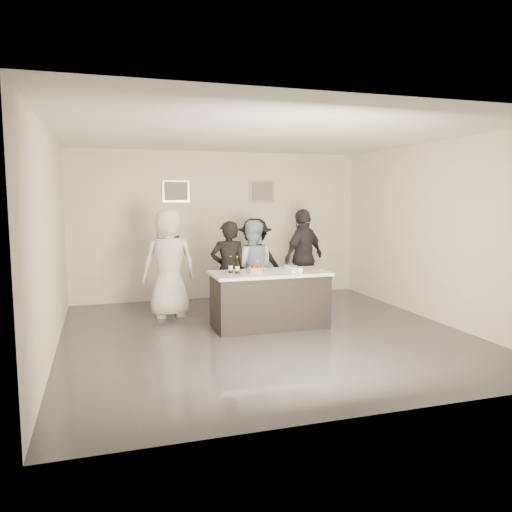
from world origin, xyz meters
name	(u,v)px	position (x,y,z in m)	size (l,w,h in m)	color
floor	(266,334)	(0.00, 0.00, 0.00)	(6.00, 6.00, 0.00)	#3D3D42
ceiling	(266,134)	(0.00, 0.00, 3.00)	(6.00, 6.00, 0.00)	white
wall_back	(220,225)	(0.00, 3.00, 1.50)	(6.00, 0.04, 3.00)	silver
wall_front	(369,261)	(0.00, -3.00, 1.50)	(6.00, 0.04, 3.00)	silver
wall_left	(50,242)	(-3.00, 0.00, 1.50)	(0.04, 6.00, 3.00)	silver
wall_right	(436,232)	(3.00, 0.00, 1.50)	(0.04, 6.00, 3.00)	silver
picture_left	(176,191)	(-0.90, 2.97, 2.20)	(0.54, 0.04, 0.44)	#B2B2B7
picture_right	(262,191)	(0.90, 2.97, 2.20)	(0.54, 0.04, 0.44)	#B2B2B7
bar_counter	(270,299)	(0.20, 0.41, 0.45)	(1.86, 0.86, 0.90)	white
cake	(256,270)	(-0.04, 0.37, 0.94)	(0.24, 0.24, 0.08)	orange
beer_bottle_a	(231,265)	(-0.43, 0.46, 1.03)	(0.07, 0.07, 0.26)	black
beer_bottle_b	(237,265)	(-0.35, 0.37, 1.03)	(0.07, 0.07, 0.26)	black
tumbler_cluster	(293,269)	(0.58, 0.36, 0.94)	(0.19, 0.40, 0.08)	gold
candles	(262,275)	(-0.02, 0.13, 0.90)	(0.24, 0.08, 0.01)	pink
person_main_black	(229,270)	(-0.30, 1.12, 0.84)	(0.62, 0.40, 1.69)	black
person_main_blue	(252,268)	(0.16, 1.26, 0.84)	(0.82, 0.64, 1.69)	#96ADC4
person_guest_left	(169,263)	(-1.24, 1.58, 0.94)	(0.92, 0.60, 1.89)	silver
person_guest_right	(304,257)	(1.35, 1.75, 0.93)	(1.09, 0.45, 1.86)	#2B282F
person_guest_back	(255,263)	(0.41, 1.89, 0.84)	(1.09, 0.63, 1.69)	black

